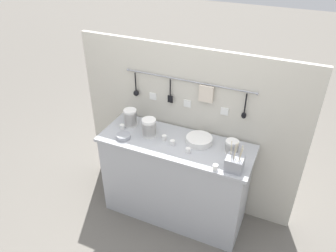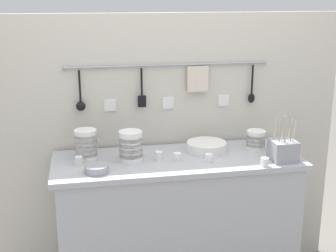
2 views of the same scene
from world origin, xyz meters
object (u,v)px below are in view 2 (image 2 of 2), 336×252
at_px(steel_mixing_bowl, 97,169).
at_px(cup_mid_row, 79,161).
at_px(cup_back_right, 265,162).
at_px(cutlery_caddy, 283,150).
at_px(cup_front_right, 159,156).
at_px(bowl_stack_short_front, 131,146).
at_px(cup_by_caddy, 177,157).
at_px(plate_stack, 206,147).
at_px(cup_beside_plates, 126,150).
at_px(cup_edge_near, 209,158).
at_px(bowl_stack_nested_right, 256,140).
at_px(bowl_stack_tall_left, 86,144).

xyz_separation_m(steel_mixing_bowl, cup_mid_row, (-0.09, 0.13, 0.00)).
bearing_deg(cup_back_right, cutlery_caddy, 26.55).
relative_size(cutlery_caddy, cup_front_right, 5.83).
xyz_separation_m(bowl_stack_short_front, cup_by_caddy, (0.26, -0.05, -0.06)).
distance_m(plate_stack, cup_front_right, 0.32).
height_order(plate_stack, cup_front_right, plate_stack).
height_order(cup_back_right, cup_by_caddy, same).
bearing_deg(cup_beside_plates, cup_edge_near, -26.82).
height_order(cup_mid_row, cup_front_right, same).
xyz_separation_m(cup_mid_row, cup_beside_plates, (0.27, 0.13, 0.00)).
height_order(plate_stack, cup_back_right, plate_stack).
relative_size(steel_mixing_bowl, cup_edge_near, 2.78).
relative_size(bowl_stack_nested_right, cup_back_right, 2.50).
height_order(cup_mid_row, cup_edge_near, same).
height_order(cup_mid_row, cup_by_caddy, same).
distance_m(cutlery_caddy, cup_mid_row, 1.14).
height_order(cup_by_caddy, cup_edge_near, same).
height_order(bowl_stack_short_front, cup_front_right, bowl_stack_short_front).
height_order(plate_stack, cup_beside_plates, plate_stack).
bearing_deg(cup_front_right, steel_mixing_bowl, -160.20).
xyz_separation_m(bowl_stack_short_front, cup_beside_plates, (-0.01, 0.12, -0.06)).
relative_size(cup_mid_row, cup_front_right, 1.00).
distance_m(cup_edge_near, cup_beside_plates, 0.49).
height_order(cutlery_caddy, cup_mid_row, cutlery_caddy).
xyz_separation_m(cutlery_caddy, cup_back_right, (-0.14, -0.07, -0.04)).
xyz_separation_m(plate_stack, cutlery_caddy, (0.38, -0.23, 0.03)).
relative_size(bowl_stack_tall_left, cutlery_caddy, 0.63).
relative_size(bowl_stack_tall_left, cup_front_right, 3.66).
bearing_deg(cup_back_right, cup_mid_row, 167.84).
bearing_deg(steel_mixing_bowl, cup_edge_near, 3.34).
bearing_deg(steel_mixing_bowl, cup_back_right, -5.31).
bearing_deg(cup_mid_row, cup_beside_plates, 24.82).
height_order(bowl_stack_nested_right, cup_mid_row, bowl_stack_nested_right).
relative_size(bowl_stack_tall_left, cup_back_right, 3.66).
height_order(steel_mixing_bowl, cup_beside_plates, cup_beside_plates).
bearing_deg(cup_mid_row, bowl_stack_nested_right, 3.59).
height_order(bowl_stack_nested_right, bowl_stack_short_front, bowl_stack_short_front).
distance_m(cup_by_caddy, cup_edge_near, 0.18).
bearing_deg(cup_edge_near, cup_by_caddy, 163.26).
bearing_deg(cup_back_right, cup_edge_near, 156.84).
xyz_separation_m(steel_mixing_bowl, cup_front_right, (0.35, 0.13, 0.00)).
xyz_separation_m(bowl_stack_tall_left, cutlery_caddy, (1.09, -0.24, -0.03)).
xyz_separation_m(cup_mid_row, cup_back_right, (0.99, -0.21, 0.00)).
distance_m(steel_mixing_bowl, cup_back_right, 0.91).
distance_m(bowl_stack_nested_right, cup_beside_plates, 0.78).
distance_m(bowl_stack_tall_left, plate_stack, 0.71).
bearing_deg(cup_edge_near, cup_beside_plates, 153.18).
bearing_deg(cup_mid_row, bowl_stack_short_front, 1.20).
height_order(cup_front_right, cup_beside_plates, same).
distance_m(steel_mixing_bowl, cup_edge_near, 0.62).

